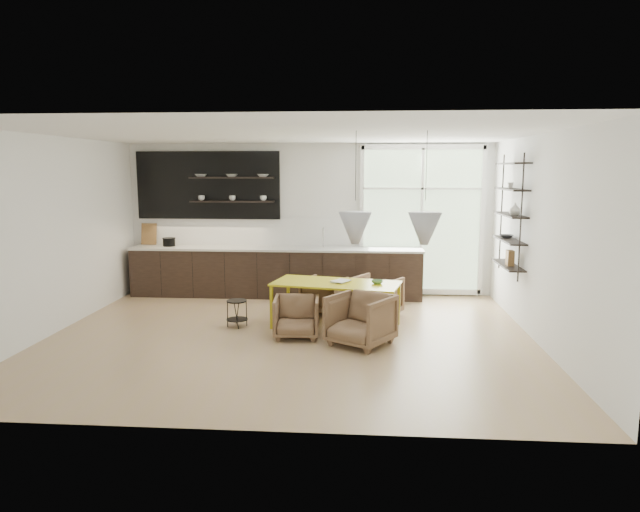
{
  "coord_description": "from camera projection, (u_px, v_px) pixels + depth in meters",
  "views": [
    {
      "loc": [
        1.06,
        -7.94,
        2.42
      ],
      "look_at": [
        0.4,
        0.6,
        1.1
      ],
      "focal_mm": 32.0,
      "sensor_mm": 36.0,
      "label": 1
    }
  ],
  "objects": [
    {
      "name": "armchair_front_right",
      "position": [
        361.0,
        320.0,
        7.86
      ],
      "size": [
        1.07,
        1.07,
        0.71
      ],
      "primitive_type": "imported",
      "rotation": [
        0.0,
        0.0,
        -0.57
      ],
      "color": "brown",
      "rests_on": "ground"
    },
    {
      "name": "table_book",
      "position": [
        335.0,
        280.0,
        8.8
      ],
      "size": [
        0.34,
        0.36,
        0.03
      ],
      "primitive_type": "imported",
      "rotation": [
        0.0,
        0.0,
        -0.54
      ],
      "color": "white",
      "rests_on": "dining_table"
    },
    {
      "name": "table_bowl",
      "position": [
        377.0,
        282.0,
        8.61
      ],
      "size": [
        0.22,
        0.22,
        0.06
      ],
      "primitive_type": "imported",
      "rotation": [
        0.0,
        0.0,
        -0.31
      ],
      "color": "#52824E",
      "rests_on": "dining_table"
    },
    {
      "name": "wire_stool",
      "position": [
        237.0,
        310.0,
        8.78
      ],
      "size": [
        0.33,
        0.33,
        0.42
      ],
      "rotation": [
        0.0,
        0.0,
        0.15
      ],
      "color": "black",
      "rests_on": "ground"
    },
    {
      "name": "armchair_back_left",
      "position": [
        324.0,
        295.0,
        9.64
      ],
      "size": [
        0.84,
        0.85,
        0.61
      ],
      "primitive_type": "imported",
      "rotation": [
        0.0,
        0.0,
        2.79
      ],
      "color": "brown",
      "rests_on": "ground"
    },
    {
      "name": "armchair_front_left",
      "position": [
        296.0,
        317.0,
        8.24
      ],
      "size": [
        0.68,
        0.7,
        0.6
      ],
      "primitive_type": "imported",
      "rotation": [
        0.0,
        0.0,
        0.06
      ],
      "color": "brown",
      "rests_on": "ground"
    },
    {
      "name": "armchair_back_right",
      "position": [
        375.0,
        296.0,
        9.39
      ],
      "size": [
        0.99,
        1.0,
        0.67
      ],
      "primitive_type": "imported",
      "rotation": [
        0.0,
        0.0,
        2.59
      ],
      "color": "brown",
      "rests_on": "ground"
    },
    {
      "name": "room",
      "position": [
        334.0,
        229.0,
        9.09
      ],
      "size": [
        7.02,
        6.01,
        2.91
      ],
      "color": "tan",
      "rests_on": "ground"
    },
    {
      "name": "dining_table",
      "position": [
        336.0,
        285.0,
        8.72
      ],
      "size": [
        2.04,
        1.23,
        0.7
      ],
      "rotation": [
        0.0,
        0.0,
        -0.2
      ],
      "color": "gold",
      "rests_on": "ground"
    },
    {
      "name": "kitchen_run",
      "position": [
        271.0,
        265.0,
        10.88
      ],
      "size": [
        5.54,
        0.69,
        2.75
      ],
      "color": "black",
      "rests_on": "ground"
    },
    {
      "name": "right_shelving",
      "position": [
        511.0,
        218.0,
        8.92
      ],
      "size": [
        0.26,
        1.22,
        1.9
      ],
      "color": "black",
      "rests_on": "ground"
    }
  ]
}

